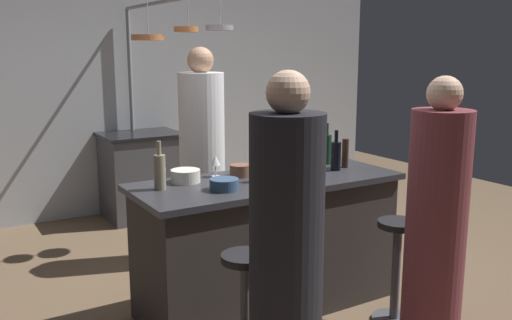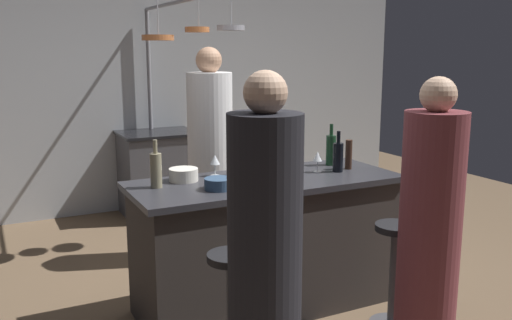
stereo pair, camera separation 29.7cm
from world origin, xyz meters
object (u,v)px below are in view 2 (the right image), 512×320
(wine_bottle_dark, at_px, (338,156))
(wine_bottle_green, at_px, (331,149))
(wine_bottle_white, at_px, (156,169))
(wine_glass_near_right_guest, at_px, (286,163))
(bar_stool_left, at_px, (232,307))
(mixing_bowl_ceramic, at_px, (184,175))
(guest_left, at_px, (265,261))
(stove_range, at_px, (159,173))
(guest_right, at_px, (429,234))
(chef, at_px, (210,162))
(wine_glass_by_chef, at_px, (215,161))
(mixing_bowl_blue, at_px, (219,184))
(mixing_bowl_wooden, at_px, (240,170))
(potted_plant, at_px, (352,187))
(wine_glass_near_left_guest, at_px, (318,157))
(bar_stool_right, at_px, (394,271))
(pepper_mill, at_px, (349,154))
(wine_bottle_red, at_px, (287,154))
(wine_bottle_amber, at_px, (270,164))

(wine_bottle_dark, distance_m, wine_bottle_green, 0.23)
(wine_bottle_white, xyz_separation_m, wine_glass_near_right_guest, (0.84, -0.14, -0.01))
(bar_stool_left, xyz_separation_m, mixing_bowl_ceramic, (0.03, 0.81, 0.57))
(guest_left, bearing_deg, stove_range, 81.33)
(wine_glass_near_right_guest, bearing_deg, guest_right, -68.05)
(bar_stool_left, bearing_deg, chef, 71.49)
(wine_glass_by_chef, bearing_deg, wine_bottle_green, -2.79)
(wine_bottle_green, bearing_deg, mixing_bowl_blue, -163.55)
(bar_stool_left, distance_m, mixing_bowl_wooden, 1.04)
(potted_plant, distance_m, wine_glass_near_left_guest, 2.20)
(mixing_bowl_blue, bearing_deg, bar_stool_right, -27.40)
(wine_bottle_green, bearing_deg, chef, 125.13)
(bar_stool_left, relative_size, mixing_bowl_ceramic, 3.61)
(stove_range, height_order, bar_stool_right, stove_range)
(bar_stool_left, relative_size, wine_glass_by_chef, 4.66)
(wine_bottle_dark, bearing_deg, mixing_bowl_blue, -174.53)
(pepper_mill, bearing_deg, potted_plant, 52.33)
(wine_bottle_red, relative_size, wine_glass_near_right_guest, 1.96)
(wine_bottle_red, distance_m, wine_bottle_green, 0.36)
(wine_bottle_green, height_order, wine_glass_by_chef, wine_bottle_green)
(guest_left, bearing_deg, wine_glass_near_left_guest, 47.14)
(wine_glass_near_right_guest, relative_size, wine_glass_by_chef, 1.00)
(bar_stool_left, height_order, bar_stool_right, same)
(wine_bottle_white, distance_m, wine_glass_by_chef, 0.46)
(potted_plant, height_order, wine_bottle_dark, wine_bottle_dark)
(stove_range, distance_m, guest_left, 3.49)
(guest_right, distance_m, wine_glass_near_left_guest, 1.04)
(stove_range, relative_size, mixing_bowl_ceramic, 4.72)
(guest_left, height_order, wine_glass_near_left_guest, guest_left)
(stove_range, xyz_separation_m, bar_stool_left, (-0.53, -3.07, -0.07))
(wine_glass_near_right_guest, relative_size, wine_glass_near_left_guest, 1.00)
(wine_bottle_amber, bearing_deg, mixing_bowl_wooden, 115.13)
(stove_range, bearing_deg, wine_glass_by_chef, -96.92)
(bar_stool_right, xyz_separation_m, wine_bottle_dark, (-0.03, 0.59, 0.63))
(guest_right, bearing_deg, wine_glass_by_chef, 122.60)
(guest_right, height_order, wine_bottle_white, guest_right)
(wine_bottle_green, height_order, wine_glass_near_left_guest, wine_bottle_green)
(wine_bottle_green, bearing_deg, wine_bottle_white, -176.31)
(bar_stool_left, bearing_deg, potted_plant, 42.21)
(guest_right, bearing_deg, wine_bottle_red, 101.01)
(bar_stool_left, relative_size, wine_bottle_green, 2.23)
(mixing_bowl_ceramic, xyz_separation_m, mixing_bowl_blue, (0.12, -0.31, -0.01))
(wine_bottle_white, bearing_deg, bar_stool_left, -75.67)
(chef, xyz_separation_m, bar_stool_left, (-0.56, -1.67, -0.44))
(stove_range, bearing_deg, mixing_bowl_ceramic, -102.62)
(pepper_mill, xyz_separation_m, wine_glass_near_right_guest, (-0.54, -0.05, 0.00))
(chef, bearing_deg, bar_stool_left, -108.51)
(chef, xyz_separation_m, wine_bottle_red, (0.25, -0.84, 0.19))
(bar_stool_right, xyz_separation_m, mixing_bowl_wooden, (-0.70, 0.78, 0.56))
(mixing_bowl_wooden, bearing_deg, wine_glass_near_right_guest, -38.78)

